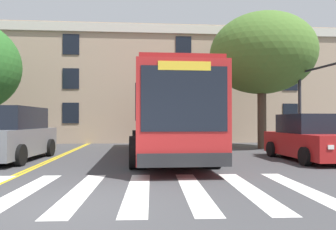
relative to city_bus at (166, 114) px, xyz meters
name	(u,v)px	position (x,y,z in m)	size (l,w,h in m)	color
ground_plane	(63,207)	(-2.48, -8.22, -1.85)	(120.00, 120.00, 0.00)	#424244
crosswalk	(81,191)	(-2.41, -6.90, -1.84)	(10.75, 4.63, 0.01)	white
lane_line_yellow_inner	(84,145)	(-4.74, 7.10, -1.84)	(0.12, 36.00, 0.01)	gold
lane_line_yellow_outer	(87,145)	(-4.58, 7.10, -1.84)	(0.12, 36.00, 0.01)	gold
city_bus	(166,114)	(0.00, 0.00, 0.00)	(3.08, 11.81, 3.41)	#B22323
car_grey_near_lane	(12,135)	(-6.15, -0.97, -0.83)	(2.37, 5.15, 2.12)	slate
car_red_far_lane	(309,139)	(5.55, -1.86, -1.01)	(2.17, 4.67, 1.84)	#AD1E1E
traffic_light_near_corner	(322,88)	(7.36, 0.32, 1.24)	(0.60, 4.21, 4.67)	#28282D
street_tree_curbside_large	(262,54)	(5.70, 3.59, 3.49)	(7.59, 7.81, 7.63)	#4C3D2D
building_facade	(81,88)	(-5.86, 12.12, 2.34)	(38.57, 7.80, 8.35)	tan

